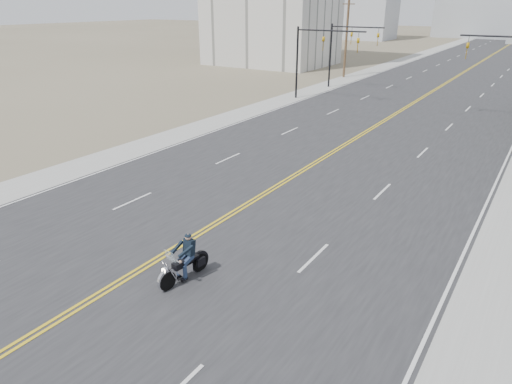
{
  "coord_description": "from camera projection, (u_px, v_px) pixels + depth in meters",
  "views": [
    {
      "loc": [
        11.49,
        -10.02,
        9.14
      ],
      "look_at": [
        1.58,
        5.16,
        1.6
      ],
      "focal_mm": 32.0,
      "sensor_mm": 36.0,
      "label": 1
    }
  ],
  "objects": [
    {
      "name": "sidewalk_left",
      "position": [
        401.0,
        61.0,
        76.98
      ],
      "size": [
        3.0,
        200.0,
        0.01
      ],
      "primitive_type": "cube",
      "color": "#A5A5A0",
      "rests_on": "ground"
    },
    {
      "name": "traffic_mast_left",
      "position": [
        316.0,
        49.0,
        44.43
      ],
      "size": [
        7.1,
        0.26,
        7.0
      ],
      "color": "black",
      "rests_on": "ground"
    },
    {
      "name": "ground_plane",
      "position": [
        145.0,
        267.0,
        17.05
      ],
      "size": [
        400.0,
        400.0,
        0.0
      ],
      "primitive_type": "plane",
      "color": "#776D56",
      "rests_on": "ground"
    },
    {
      "name": "road",
      "position": [
        474.0,
        66.0,
        71.18
      ],
      "size": [
        20.0,
        200.0,
        0.01
      ],
      "primitive_type": "cube",
      "color": "#303033",
      "rests_on": "ground"
    },
    {
      "name": "motorcyclist",
      "position": [
        183.0,
        259.0,
        15.95
      ],
      "size": [
        1.14,
        2.27,
        1.72
      ],
      "primitive_type": null,
      "rotation": [
        0.0,
        0.0,
        3.05
      ],
      "color": "black",
      "rests_on": "ground"
    },
    {
      "name": "traffic_mast_far",
      "position": [
        345.0,
        44.0,
        50.81
      ],
      "size": [
        6.1,
        0.26,
        7.0
      ],
      "color": "black",
      "rests_on": "ground"
    },
    {
      "name": "utility_pole_left",
      "position": [
        347.0,
        34.0,
        58.37
      ],
      "size": [
        2.2,
        0.3,
        10.5
      ],
      "color": "brown",
      "rests_on": "ground"
    },
    {
      "name": "haze_bldg_f",
      "position": [
        338.0,
        7.0,
        139.73
      ],
      "size": [
        12.0,
        12.0,
        16.0
      ],
      "primitive_type": "cube",
      "color": "#ADB2B7",
      "rests_on": "ground"
    }
  ]
}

